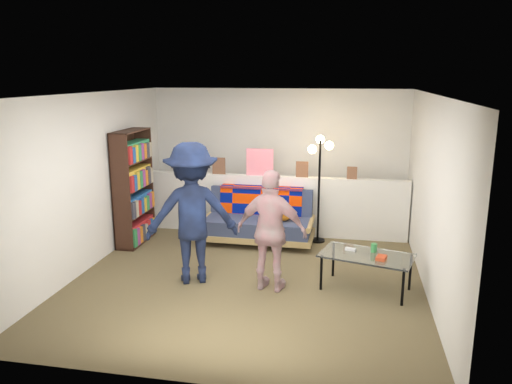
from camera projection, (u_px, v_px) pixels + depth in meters
The scene contains 10 objects.
ground at pixel (250, 274), 6.76m from camera, with size 5.00×5.00×0.00m, color brown.
room_shell at pixel (257, 147), 6.82m from camera, with size 4.60×5.05×2.45m.
half_wall_ledge at pixel (272, 205), 8.36m from camera, with size 4.45×0.15×1.00m, color silver.
ledge_decor at pixel (258, 165), 8.23m from camera, with size 2.97×0.02×0.45m.
futon_sofa at pixel (259, 221), 7.98m from camera, with size 1.77×0.88×0.76m.
bookshelf at pixel (133, 191), 7.87m from camera, with size 0.30×0.90×1.80m.
coffee_table at pixel (367, 257), 6.17m from camera, with size 1.23×0.88×0.58m.
floor_lamp at pixel (320, 167), 7.83m from camera, with size 0.40×0.32×1.71m.
person_left at pixel (192, 213), 6.36m from camera, with size 1.18×0.68×1.82m, color black.
person_right at pixel (272, 231), 6.12m from camera, with size 0.89×0.37×1.52m, color pink.
Camera 1 is at (1.26, -6.19, 2.64)m, focal length 35.00 mm.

